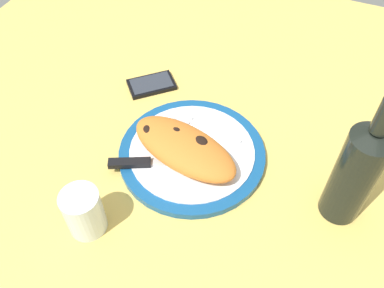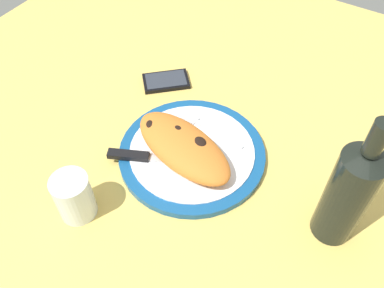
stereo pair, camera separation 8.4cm
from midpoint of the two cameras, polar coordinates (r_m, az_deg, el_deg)
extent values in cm
cube|color=#DBB756|center=(87.74, -2.72, -2.43)|extent=(150.00, 150.00, 3.00)
cylinder|color=navy|center=(85.94, -2.78, -1.49)|extent=(30.62, 30.62, 1.59)
cylinder|color=white|center=(85.20, -2.80, -1.10)|extent=(26.09, 26.09, 0.30)
ellipsoid|color=orange|center=(82.35, -3.99, -0.71)|extent=(26.18, 16.86, 4.99)
ellipsoid|color=black|center=(82.62, -5.07, 1.58)|extent=(2.85, 2.48, 0.83)
ellipsoid|color=black|center=(84.52, -9.01, 1.86)|extent=(2.91, 2.94, 0.83)
ellipsoid|color=black|center=(80.64, -1.79, 0.12)|extent=(4.29, 4.26, 1.12)
cube|color=silver|center=(88.11, 0.60, 1.61)|extent=(12.21, 2.17, 0.40)
cube|color=silver|center=(90.95, -3.90, 3.45)|extent=(4.21, 2.61, 0.40)
cube|color=silver|center=(82.89, -3.62, -2.77)|extent=(13.79, 7.50, 0.40)
cube|color=black|center=(83.85, -11.51, -2.77)|extent=(8.60, 5.39, 1.20)
cube|color=black|center=(102.05, -8.02, 8.05)|extent=(12.72, 12.45, 1.00)
cube|color=#2D333D|center=(101.67, -8.05, 8.29)|extent=(11.06, 10.81, 0.16)
cylinder|color=silver|center=(76.77, -17.89, -9.18)|extent=(6.94, 6.94, 9.68)
cylinder|color=silver|center=(78.71, -17.48, -10.07)|extent=(6.39, 6.39, 4.60)
cylinder|color=black|center=(74.46, 18.61, -4.61)|extent=(7.37, 7.37, 20.47)
cone|color=black|center=(66.18, 20.97, 1.03)|extent=(7.37, 7.37, 1.84)
camera|label=1|loc=(0.04, -92.87, -3.41)|focal=38.37mm
camera|label=2|loc=(0.04, 87.13, 3.41)|focal=38.37mm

